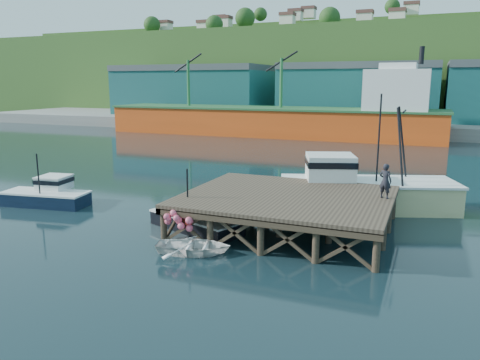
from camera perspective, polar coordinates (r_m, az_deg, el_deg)
The scene contains 12 objects.
ground at distance 30.42m, azimuth -4.27°, elevation -4.76°, with size 300.00×300.00×0.00m, color black.
wharf at distance 27.79m, azimuth 5.70°, elevation -2.24°, with size 12.00×10.00×2.62m.
far_quay at distance 97.25m, azimuth 14.56°, elevation 6.91°, with size 160.00×40.00×2.00m, color gray.
warehouse_left at distance 103.01m, azimuth -5.68°, elevation 10.54°, with size 32.00×16.00×9.00m, color #1B5A5A.
warehouse_mid at distance 92.02m, azimuth 14.30°, elevation 10.10°, with size 28.00×16.00×9.00m, color #1B5A5A.
cargo_ship at distance 77.32m, azimuth 6.07°, elevation 7.77°, with size 55.50×10.00×13.75m.
hillside at distance 126.76m, azimuth 16.73°, elevation 12.37°, with size 220.00×50.00×22.00m, color #2D511E.
boat_navy at distance 36.46m, azimuth -22.35°, elevation -1.59°, with size 6.42×3.82×3.85m.
boat_black at distance 28.30m, azimuth -5.01°, elevation -4.58°, with size 6.53×5.42×3.79m.
trawler at distance 33.54m, azimuth 14.88°, elevation -0.69°, with size 12.58×7.85×7.93m.
dinghy at distance 24.43m, azimuth -5.66°, elevation -8.02°, with size 2.75×3.84×0.80m, color white.
dockworker at distance 27.99m, azimuth 17.29°, elevation -0.11°, with size 0.74×0.48×2.02m, color black.
Camera 1 is at (13.11, -26.05, 8.65)m, focal length 35.00 mm.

